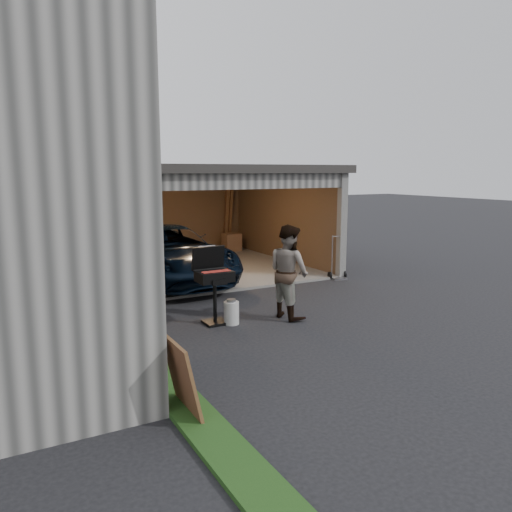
% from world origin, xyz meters
% --- Properties ---
extents(ground, '(80.00, 80.00, 0.00)m').
position_xyz_m(ground, '(0.00, 0.00, 0.00)').
color(ground, black).
rests_on(ground, ground).
extents(groundcover_strip, '(0.50, 8.00, 0.06)m').
position_xyz_m(groundcover_strip, '(-2.25, -1.00, 0.03)').
color(groundcover_strip, '#193814').
rests_on(groundcover_strip, ground).
extents(garage, '(6.80, 6.30, 2.90)m').
position_xyz_m(garage, '(0.76, 6.79, 1.87)').
color(garage, '#605E59').
rests_on(garage, ground).
extents(minivan, '(2.54, 4.98, 1.35)m').
position_xyz_m(minivan, '(-0.25, 5.20, 0.67)').
color(minivan, black).
rests_on(minivan, ground).
extents(woman, '(0.68, 0.80, 1.85)m').
position_xyz_m(woman, '(-2.10, 1.93, 0.93)').
color(woman, '#C8D3FC').
rests_on(woman, ground).
extents(man, '(0.77, 0.93, 1.77)m').
position_xyz_m(man, '(0.80, 1.20, 0.89)').
color(man, '#3D2418').
rests_on(man, ground).
extents(bbq_grill, '(0.63, 0.55, 1.40)m').
position_xyz_m(bbq_grill, '(-0.60, 1.51, 0.83)').
color(bbq_grill, black).
rests_on(bbq_grill, ground).
extents(propane_tank, '(0.34, 0.34, 0.42)m').
position_xyz_m(propane_tank, '(-0.35, 1.32, 0.21)').
color(propane_tank, silver).
rests_on(propane_tank, ground).
extents(plywood_panel, '(0.23, 0.82, 0.90)m').
position_xyz_m(plywood_panel, '(-2.34, -1.50, 0.45)').
color(plywood_panel, brown).
rests_on(plywood_panel, ground).
extents(hand_truck, '(0.49, 0.41, 1.13)m').
position_xyz_m(hand_truck, '(3.76, 3.48, 0.22)').
color(hand_truck, gray).
rests_on(hand_truck, ground).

